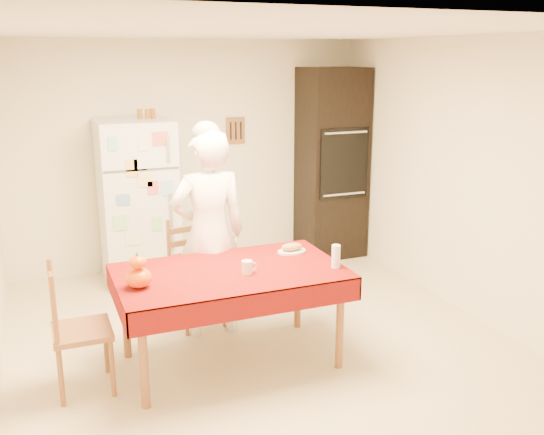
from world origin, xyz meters
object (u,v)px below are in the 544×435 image
oven_cabinet (332,163)px  dining_table (230,279)px  bread_plate (292,251)px  pumpkin_lower (139,278)px  chair_far (194,268)px  coffee_mug (247,267)px  seated_woman (209,234)px  refrigerator (138,202)px  wine_glass (336,256)px  chair_left (72,325)px

oven_cabinet → dining_table: bearing=-132.3°
dining_table → bread_plate: (0.60, 0.21, 0.08)m
pumpkin_lower → bread_plate: pumpkin_lower is taller
chair_far → oven_cabinet: bearing=23.5°
oven_cabinet → pumpkin_lower: 3.49m
oven_cabinet → chair_far: bearing=-147.1°
oven_cabinet → dining_table: 2.94m
oven_cabinet → coffee_mug: size_ratio=22.00×
chair_far → seated_woman: 0.46m
oven_cabinet → seated_woman: oven_cabinet is taller
dining_table → chair_far: 0.86m
oven_cabinet → seated_woman: size_ratio=1.25×
chair_far → seated_woman: size_ratio=0.54×
dining_table → coffee_mug: (0.10, -0.12, 0.12)m
refrigerator → wine_glass: (1.09, -2.34, -0.00)m
refrigerator → chair_left: refrigerator is taller
refrigerator → dining_table: refrigerator is taller
chair_left → coffee_mug: (1.25, -0.13, 0.30)m
seated_woman → bread_plate: seated_woman is taller
chair_far → coffee_mug: (0.16, -0.96, 0.30)m
wine_glass → coffee_mug: bearing=170.1°
chair_left → coffee_mug: bearing=-96.0°
dining_table → chair_far: (-0.07, 0.84, -0.18)m
seated_woman → bread_plate: 0.71m
seated_woman → bread_plate: size_ratio=7.35×
oven_cabinet → bread_plate: bearing=-125.0°
coffee_mug → oven_cabinet: bearing=50.6°
chair_far → wine_glass: bearing=-61.5°
wine_glass → chair_left: bearing=172.5°
pumpkin_lower → refrigerator: bearing=80.3°
coffee_mug → seated_woman: bearing=96.8°
pumpkin_lower → wine_glass: size_ratio=1.06×
dining_table → refrigerator: bearing=98.6°
oven_cabinet → seated_woman: (-1.95, -1.56, -0.22)m
refrigerator → oven_cabinet: oven_cabinet is taller
chair_left → pumpkin_lower: 0.57m
dining_table → chair_far: size_ratio=1.79×
oven_cabinet → coffee_mug: (-1.87, -2.27, -0.29)m
dining_table → bread_plate: bearing=19.6°
pumpkin_lower → bread_plate: bearing=13.5°
chair_left → bread_plate: (1.76, 0.20, 0.26)m
seated_woman → pumpkin_lower: (-0.71, -0.69, -0.05)m
chair_far → bread_plate: chair_far is taller
seated_woman → wine_glass: bearing=133.7°
seated_woman → coffee_mug: size_ratio=17.64×
oven_cabinet → bread_plate: oven_cabinet is taller
refrigerator → seated_woman: bearing=-77.7°
coffee_mug → chair_far: bearing=99.6°
seated_woman → dining_table: bearing=90.0°
wine_glass → bread_plate: wine_glass is taller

